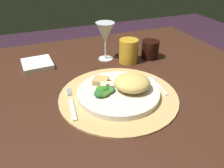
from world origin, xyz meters
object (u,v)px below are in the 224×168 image
Objects in this scene: fork at (72,104)px; spoon at (155,82)px; napkin at (37,64)px; wine_glass at (105,34)px; amber_tumbler at (129,51)px; dinner_plate at (118,93)px; dining_table at (108,108)px; dark_tumbler at (150,49)px.

spoon is at bearing 4.10° from fork.
wine_glass is at bearing -7.17° from napkin.
napkin is at bearing 165.48° from amber_tumbler.
dinner_plate is at bearing -102.41° from wine_glass.
napkin is (-0.22, 0.22, 0.13)m from dining_table.
dining_table is 12.44× the size of amber_tumbler.
spoon is 1.04× the size of napkin.
amber_tumbler is at bearing -178.66° from dark_tumbler.
dining_table is at bearing 88.58° from dinner_plate.
dark_tumbler is at bearing 65.05° from spoon.
napkin is (-0.07, 0.32, 0.00)m from fork.
spoon is 1.29× the size of amber_tumbler.
wine_glass is at bearing 163.15° from dark_tumbler.
wine_glass reaches higher than dining_table.
dinner_plate is 0.31m from wine_glass.
dinner_plate is at bearing -122.08° from amber_tumbler.
dinner_plate is 2.17× the size of napkin.
fork is (-0.15, -0.10, 0.13)m from dining_table.
dinner_plate is 3.42× the size of dark_tumbler.
wine_glass reaches higher than dark_tumbler.
fork is 2.26× the size of dark_tumbler.
dinner_plate is at bearing -91.42° from dining_table.
amber_tumbler is (-0.01, 0.20, 0.04)m from spoon.
dark_tumbler reaches higher than napkin.
dark_tumbler is (0.25, 0.23, 0.02)m from dinner_plate.
spoon is (0.15, -0.08, 0.13)m from dining_table.
wine_glass reaches higher than napkin.
dark_tumbler reaches higher than spoon.
amber_tumbler is at bearing 41.98° from dining_table.
napkin is at bearing 135.13° from dining_table.
dinner_plate is at bearing -137.00° from dark_tumbler.
dinner_plate reaches higher than napkin.
wine_glass is at bearing 77.59° from dinner_plate.
napkin is 0.47m from dark_tumbler.
napkin is at bearing 172.83° from wine_glass.
wine_glass is at bearing 143.95° from amber_tumbler.
napkin is 0.37m from amber_tumbler.
dining_table is at bearing -138.02° from amber_tumbler.
fork reaches higher than dining_table.
dining_table is 7.58× the size of wine_glass.
dining_table is at bearing -108.14° from wine_glass.
amber_tumbler is 1.26× the size of dark_tumbler.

